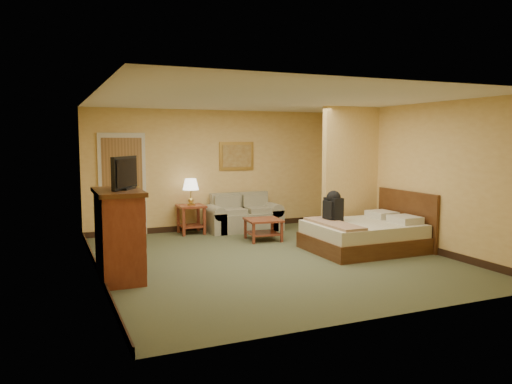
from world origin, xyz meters
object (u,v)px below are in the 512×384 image
dresser (119,234)px  bed (366,235)px  loveseat (244,218)px  coffee_table (263,225)px

dresser → bed: (4.30, 0.15, -0.36)m
loveseat → coffee_table: 1.15m
coffee_table → bed: size_ratio=0.37×
bed → dresser: bearing=-178.0°
dresser → bed: size_ratio=0.66×
loveseat → bed: size_ratio=0.83×
dresser → bed: bearing=2.0°
loveseat → bed: bed is taller
loveseat → dresser: size_ratio=1.26×
coffee_table → dresser: dresser is taller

